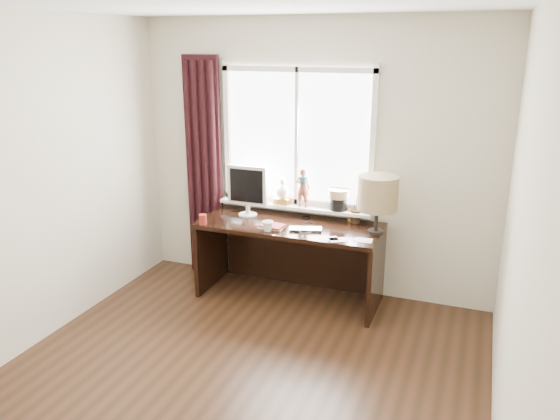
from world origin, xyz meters
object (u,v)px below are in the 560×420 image
at_px(table_lamp, 378,194).
at_px(laptop, 306,229).
at_px(mug, 268,226).
at_px(desk, 293,245).
at_px(red_cup, 203,219).
at_px(monitor, 247,188).

bearing_deg(table_lamp, laptop, -166.94).
height_order(mug, desk, mug).
xyz_separation_m(mug, red_cup, (-0.63, -0.04, -0.00)).
height_order(desk, monitor, monitor).
distance_m(mug, table_lamp, 1.00).
bearing_deg(table_lamp, red_cup, -168.27).
height_order(laptop, monitor, monitor).
bearing_deg(desk, table_lamp, -5.47).
xyz_separation_m(laptop, mug, (-0.31, -0.14, 0.04)).
bearing_deg(monitor, red_cup, -124.52).
height_order(desk, table_lamp, table_lamp).
distance_m(laptop, mug, 0.34).
relative_size(laptop, table_lamp, 0.56).
bearing_deg(table_lamp, monitor, 176.47).
distance_m(mug, desk, 0.47).
xyz_separation_m(red_cup, desk, (0.74, 0.40, -0.29)).
height_order(laptop, table_lamp, table_lamp).
relative_size(red_cup, table_lamp, 0.18).
xyz_separation_m(laptop, red_cup, (-0.94, -0.18, 0.04)).
height_order(mug, red_cup, mug).
height_order(laptop, desk, laptop).
relative_size(monitor, table_lamp, 0.94).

